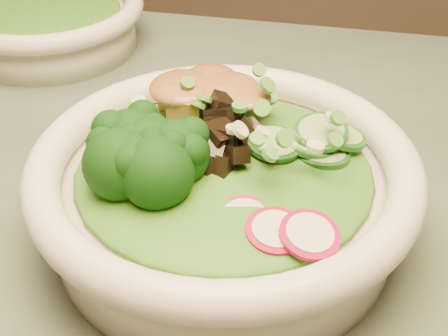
# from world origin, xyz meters

# --- Properties ---
(dining_table) EXTENTS (1.20, 0.80, 0.75)m
(dining_table) POSITION_xyz_m (0.00, 0.00, 0.64)
(dining_table) COLOR black
(dining_table) RESTS_ON ground
(salad_bowl) EXTENTS (0.31, 0.31, 0.08)m
(salad_bowl) POSITION_xyz_m (-0.17, -0.04, 0.79)
(salad_bowl) COLOR white
(salad_bowl) RESTS_ON dining_table
(side_bowl) EXTENTS (0.24, 0.24, 0.07)m
(side_bowl) POSITION_xyz_m (-0.46, 0.26, 0.79)
(side_bowl) COLOR white
(side_bowl) RESTS_ON dining_table
(lettuce_bed) EXTENTS (0.23, 0.23, 0.03)m
(lettuce_bed) POSITION_xyz_m (-0.17, -0.04, 0.82)
(lettuce_bed) COLOR #1A5B13
(lettuce_bed) RESTS_ON salad_bowl
(side_lettuce) EXTENTS (0.16, 0.16, 0.02)m
(side_lettuce) POSITION_xyz_m (-0.46, 0.26, 0.80)
(side_lettuce) COLOR #1A5B13
(side_lettuce) RESTS_ON side_bowl
(broccoli_florets) EXTENTS (0.11, 0.11, 0.05)m
(broccoli_florets) POSITION_xyz_m (-0.23, -0.08, 0.84)
(broccoli_florets) COLOR black
(broccoli_florets) RESTS_ON salad_bowl
(radish_slices) EXTENTS (0.13, 0.08, 0.02)m
(radish_slices) POSITION_xyz_m (-0.13, -0.11, 0.82)
(radish_slices) COLOR #A20C34
(radish_slices) RESTS_ON salad_bowl
(cucumber_slices) EXTENTS (0.10, 0.10, 0.04)m
(cucumber_slices) POSITION_xyz_m (-0.10, -0.01, 0.83)
(cucumber_slices) COLOR #80A75C
(cucumber_slices) RESTS_ON salad_bowl
(mushroom_heap) EXTENTS (0.10, 0.10, 0.05)m
(mushroom_heap) POSITION_xyz_m (-0.17, -0.03, 0.83)
(mushroom_heap) COLOR black
(mushroom_heap) RESTS_ON salad_bowl
(tofu_cubes) EXTENTS (0.12, 0.10, 0.04)m
(tofu_cubes) POSITION_xyz_m (-0.20, 0.02, 0.83)
(tofu_cubes) COLOR olive
(tofu_cubes) RESTS_ON salad_bowl
(peanut_sauce) EXTENTS (0.08, 0.06, 0.02)m
(peanut_sauce) POSITION_xyz_m (-0.20, 0.02, 0.85)
(peanut_sauce) COLOR brown
(peanut_sauce) RESTS_ON tofu_cubes
(scallion_garnish) EXTENTS (0.22, 0.22, 0.03)m
(scallion_garnish) POSITION_xyz_m (-0.17, -0.04, 0.85)
(scallion_garnish) COLOR #509835
(scallion_garnish) RESTS_ON salad_bowl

